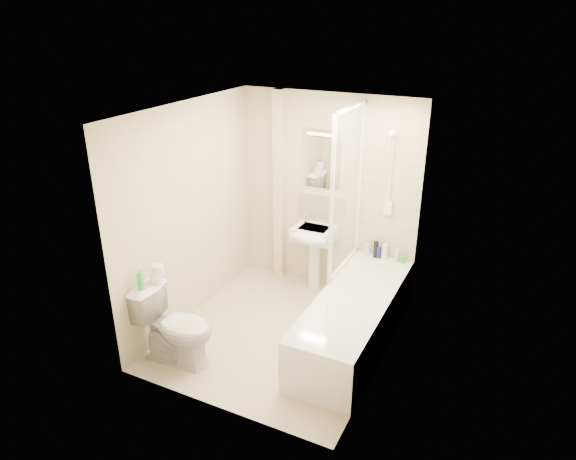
% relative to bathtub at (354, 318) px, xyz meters
% --- Properties ---
extents(floor, '(2.50, 2.50, 0.00)m').
position_rel_bathtub_xyz_m(floor, '(-0.75, -0.20, -0.29)').
color(floor, beige).
rests_on(floor, ground).
extents(wall_back, '(2.20, 0.02, 2.40)m').
position_rel_bathtub_xyz_m(wall_back, '(-0.75, 1.05, 0.91)').
color(wall_back, beige).
rests_on(wall_back, ground).
extents(wall_left, '(0.02, 2.50, 2.40)m').
position_rel_bathtub_xyz_m(wall_left, '(-1.85, -0.20, 0.91)').
color(wall_left, beige).
rests_on(wall_left, ground).
extents(wall_right, '(0.02, 2.50, 2.40)m').
position_rel_bathtub_xyz_m(wall_right, '(0.35, -0.20, 0.91)').
color(wall_right, beige).
rests_on(wall_right, ground).
extents(ceiling, '(2.20, 2.50, 0.02)m').
position_rel_bathtub_xyz_m(ceiling, '(-0.75, -0.20, 2.11)').
color(ceiling, white).
rests_on(ceiling, wall_back).
extents(tile_back, '(0.70, 0.01, 1.75)m').
position_rel_bathtub_xyz_m(tile_back, '(0.00, 1.04, 1.14)').
color(tile_back, beige).
rests_on(tile_back, wall_back).
extents(tile_right, '(0.01, 2.10, 1.75)m').
position_rel_bathtub_xyz_m(tile_right, '(0.34, 0.00, 1.14)').
color(tile_right, beige).
rests_on(tile_right, wall_right).
extents(pipe_boxing, '(0.12, 0.12, 2.40)m').
position_rel_bathtub_xyz_m(pipe_boxing, '(-1.37, 0.99, 0.91)').
color(pipe_boxing, beige).
rests_on(pipe_boxing, ground).
extents(splashback, '(0.60, 0.02, 0.30)m').
position_rel_bathtub_xyz_m(splashback, '(-0.83, 1.04, 0.74)').
color(splashback, beige).
rests_on(splashback, wall_back).
extents(mirror, '(0.46, 0.01, 0.60)m').
position_rel_bathtub_xyz_m(mirror, '(-0.83, 1.04, 1.29)').
color(mirror, white).
rests_on(mirror, wall_back).
extents(strip_light, '(0.42, 0.07, 0.07)m').
position_rel_bathtub_xyz_m(strip_light, '(-0.83, 1.02, 1.66)').
color(strip_light, silver).
rests_on(strip_light, wall_back).
extents(bathtub, '(0.70, 2.10, 0.55)m').
position_rel_bathtub_xyz_m(bathtub, '(0.00, 0.00, 0.00)').
color(bathtub, white).
rests_on(bathtub, ground).
extents(shower_screen, '(0.04, 0.92, 1.80)m').
position_rel_bathtub_xyz_m(shower_screen, '(-0.35, 0.60, 1.16)').
color(shower_screen, white).
rests_on(shower_screen, bathtub).
extents(shower_fixture, '(0.10, 0.16, 0.99)m').
position_rel_bathtub_xyz_m(shower_fixture, '(-0.00, 0.99, 1.26)').
color(shower_fixture, white).
rests_on(shower_fixture, wall_back).
extents(pedestal_sink, '(0.49, 0.46, 0.95)m').
position_rel_bathtub_xyz_m(pedestal_sink, '(-0.83, 0.81, 0.38)').
color(pedestal_sink, white).
rests_on(pedestal_sink, ground).
extents(bottle_white_a, '(0.06, 0.06, 0.15)m').
position_rel_bathtub_xyz_m(bottle_white_a, '(-0.20, 0.96, 0.34)').
color(bottle_white_a, silver).
rests_on(bottle_white_a, bathtub).
extents(bottle_black_b, '(0.05, 0.05, 0.20)m').
position_rel_bathtub_xyz_m(bottle_black_b, '(-0.09, 0.96, 0.36)').
color(bottle_black_b, black).
rests_on(bottle_black_b, bathtub).
extents(bottle_blue, '(0.05, 0.05, 0.14)m').
position_rel_bathtub_xyz_m(bottle_blue, '(-0.05, 0.96, 0.33)').
color(bottle_blue, navy).
rests_on(bottle_blue, bathtub).
extents(bottle_cream, '(0.06, 0.06, 0.19)m').
position_rel_bathtub_xyz_m(bottle_cream, '(0.02, 0.96, 0.36)').
color(bottle_cream, '#F3E5BC').
rests_on(bottle_cream, bathtub).
extents(bottle_white_b, '(0.05, 0.05, 0.14)m').
position_rel_bathtub_xyz_m(bottle_white_b, '(0.16, 0.96, 0.33)').
color(bottle_white_b, silver).
rests_on(bottle_white_b, bathtub).
extents(bottle_green, '(0.06, 0.06, 0.08)m').
position_rel_bathtub_xyz_m(bottle_green, '(0.23, 0.96, 0.30)').
color(bottle_green, green).
rests_on(bottle_green, bathtub).
extents(toilet, '(0.51, 0.81, 0.78)m').
position_rel_bathtub_xyz_m(toilet, '(-1.47, -1.05, 0.10)').
color(toilet, white).
rests_on(toilet, ground).
extents(toilet_roll_lower, '(0.12, 0.12, 0.10)m').
position_rel_bathtub_xyz_m(toilet_roll_lower, '(-1.72, -0.98, 0.55)').
color(toilet_roll_lower, white).
rests_on(toilet_roll_lower, toilet).
extents(toilet_roll_upper, '(0.12, 0.12, 0.09)m').
position_rel_bathtub_xyz_m(toilet_roll_upper, '(-1.69, -0.98, 0.64)').
color(toilet_roll_upper, white).
rests_on(toilet_roll_upper, toilet_roll_lower).
extents(green_bottle, '(0.06, 0.06, 0.20)m').
position_rel_bathtub_xyz_m(green_bottle, '(-1.75, -1.15, 0.59)').
color(green_bottle, green).
rests_on(green_bottle, toilet).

